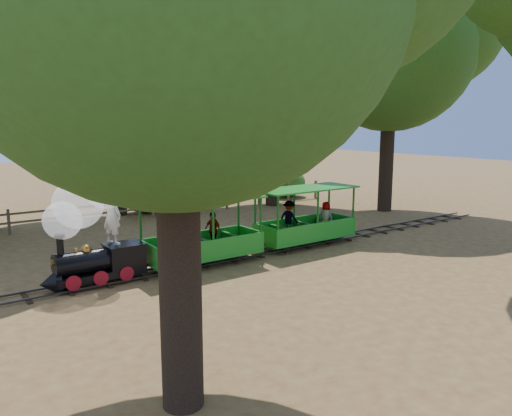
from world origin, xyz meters
TOP-DOWN VIEW (x-y plane):
  - ground at (0.00, 0.00)m, footprint 90.00×90.00m
  - track at (0.00, 0.00)m, footprint 22.00×1.00m
  - locomotive at (-6.34, 0.08)m, footprint 2.77×1.30m
  - carriage_front at (-2.97, 0.02)m, footprint 3.78×1.55m
  - carriage_rear at (1.20, 0.06)m, footprint 3.78×1.56m
  - oak_nc at (-2.04, 9.60)m, footprint 8.90×7.84m
  - oak_ne at (5.47, 7.59)m, footprint 8.56×7.53m
  - oak_e at (8.96, 3.11)m, footprint 9.75×8.58m
  - fence at (0.00, 8.00)m, footprint 18.10×0.10m
  - shrub_mid_w at (-0.70, 9.30)m, footprint 2.47×1.90m
  - shrub_mid_e at (1.48, 9.30)m, footprint 2.07×1.59m
  - shrub_east at (7.91, 9.30)m, footprint 2.39×1.84m

SIDE VIEW (x-z plane):
  - ground at x=0.00m, z-range 0.00..0.00m
  - track at x=0.00m, z-range 0.02..0.12m
  - fence at x=0.00m, z-range 0.08..1.08m
  - shrub_mid_e at x=1.48m, z-range 0.00..1.43m
  - carriage_front at x=-2.97m, z-range -0.19..1.78m
  - carriage_rear at x=1.20m, z-range -0.17..1.80m
  - shrub_east at x=7.91m, z-range 0.00..1.66m
  - shrub_mid_w at x=-0.70m, z-range 0.00..1.71m
  - locomotive at x=-6.34m, z-range 0.19..3.37m
  - oak_ne at x=5.47m, z-range 1.82..11.60m
  - oak_e at x=8.96m, z-range 2.33..13.97m
  - oak_nc at x=-2.04m, z-range 2.53..13.98m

